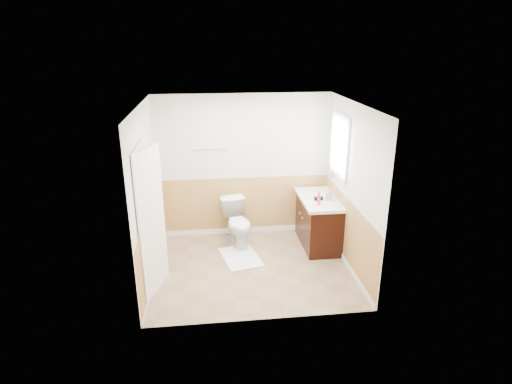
{
  "coord_description": "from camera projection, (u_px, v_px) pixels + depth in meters",
  "views": [
    {
      "loc": [
        -0.61,
        -5.72,
        3.33
      ],
      "look_at": [
        0.1,
        0.25,
        1.15
      ],
      "focal_mm": 29.64,
      "sensor_mm": 36.0,
      "label": 1
    }
  ],
  "objects": [
    {
      "name": "countertop",
      "position": [
        319.0,
        199.0,
        7.01
      ],
      "size": [
        0.6,
        1.15,
        0.05
      ],
      "primitive_type": "cube",
      "color": "silver",
      "rests_on": "vanity_cabinet"
    },
    {
      "name": "sink_basin",
      "position": [
        317.0,
        194.0,
        7.14
      ],
      "size": [
        0.36,
        0.36,
        0.02
      ],
      "primitive_type": "cylinder",
      "color": "white",
      "rests_on": "countertop"
    },
    {
      "name": "ceiling",
      "position": [
        251.0,
        105.0,
        5.69
      ],
      "size": [
        3.0,
        3.0,
        0.0
      ],
      "primitive_type": "plane",
      "rotation": [
        3.14,
        0.0,
        0.0
      ],
      "color": "white",
      "rests_on": "floor"
    },
    {
      "name": "floor",
      "position": [
        251.0,
        267.0,
        6.54
      ],
      "size": [
        3.0,
        3.0,
        0.0
      ],
      "primitive_type": "plane",
      "color": "#8C7051",
      "rests_on": "ground"
    },
    {
      "name": "vanity_knob_left",
      "position": [
        303.0,
        218.0,
        6.98
      ],
      "size": [
        0.03,
        0.03,
        0.03
      ],
      "primitive_type": "sphere",
      "color": "silver",
      "rests_on": "vanity_cabinet"
    },
    {
      "name": "tp_holder_bar",
      "position": [
        238.0,
        198.0,
        7.44
      ],
      "size": [
        0.14,
        0.02,
        0.02
      ],
      "primitive_type": "cylinder",
      "rotation": [
        0.0,
        1.57,
        0.0
      ],
      "color": "silver",
      "rests_on": "wall_back"
    },
    {
      "name": "tp_sheet",
      "position": [
        238.0,
        203.0,
        7.48
      ],
      "size": [
        0.1,
        0.01,
        0.16
      ],
      "primitive_type": "cube",
      "color": "white",
      "rests_on": "tp_roll"
    },
    {
      "name": "door_knob",
      "position": [
        158.0,
        218.0,
        5.96
      ],
      "size": [
        0.06,
        0.06,
        0.06
      ],
      "primitive_type": "sphere",
      "color": "silver",
      "rests_on": "door"
    },
    {
      "name": "wainscot_front",
      "position": [
        263.0,
        285.0,
        5.17
      ],
      "size": [
        3.0,
        0.0,
        3.0
      ],
      "primitive_type": "plane",
      "rotation": [
        -1.57,
        0.0,
        0.0
      ],
      "color": "tan",
      "rests_on": "floor"
    },
    {
      "name": "soap_dispenser",
      "position": [
        329.0,
        195.0,
        6.88
      ],
      "size": [
        0.11,
        0.11,
        0.18
      ],
      "primitive_type": "imported",
      "rotation": [
        0.0,
        0.0,
        -0.43
      ],
      "color": "gray",
      "rests_on": "countertop"
    },
    {
      "name": "wainscot_right",
      "position": [
        347.0,
        233.0,
        6.54
      ],
      "size": [
        0.0,
        2.6,
        2.6
      ],
      "primitive_type": "plane",
      "rotation": [
        1.57,
        0.0,
        -1.57
      ],
      "color": "tan",
      "rests_on": "floor"
    },
    {
      "name": "bath_mat",
      "position": [
        241.0,
        257.0,
        6.83
      ],
      "size": [
        0.71,
        0.9,
        0.02
      ],
      "primitive_type": "cube",
      "rotation": [
        0.0,
        0.0,
        0.22
      ],
      "color": "white",
      "rests_on": "floor"
    },
    {
      "name": "vanity_knob_right",
      "position": [
        300.0,
        213.0,
        7.16
      ],
      "size": [
        0.03,
        0.03,
        0.03
      ],
      "primitive_type": "sphere",
      "color": "silver",
      "rests_on": "vanity_cabinet"
    },
    {
      "name": "window_glass",
      "position": [
        341.0,
        146.0,
        6.66
      ],
      "size": [
        0.01,
        0.7,
        0.9
      ],
      "primitive_type": "cube",
      "color": "white",
      "rests_on": "wall_right"
    },
    {
      "name": "tp_roll",
      "position": [
        238.0,
        198.0,
        7.44
      ],
      "size": [
        0.1,
        0.11,
        0.11
      ],
      "primitive_type": "cylinder",
      "rotation": [
        0.0,
        1.57,
        0.0
      ],
      "color": "white",
      "rests_on": "tp_holder_bar"
    },
    {
      "name": "wall_left",
      "position": [
        146.0,
        196.0,
        5.95
      ],
      "size": [
        0.0,
        3.0,
        3.0
      ],
      "primitive_type": "plane",
      "rotation": [
        1.57,
        0.0,
        1.57
      ],
      "color": "silver",
      "rests_on": "floor"
    },
    {
      "name": "faucet",
      "position": [
        328.0,
        191.0,
        7.14
      ],
      "size": [
        0.02,
        0.02,
        0.14
      ],
      "primitive_type": "cylinder",
      "color": "white",
      "rests_on": "countertop"
    },
    {
      "name": "hair_dryer_body",
      "position": [
        318.0,
        198.0,
        6.89
      ],
      "size": [
        0.14,
        0.07,
        0.07
      ],
      "primitive_type": "cylinder",
      "rotation": [
        0.0,
        1.57,
        0.0
      ],
      "color": "black",
      "rests_on": "countertop"
    },
    {
      "name": "door_frame",
      "position": [
        145.0,
        223.0,
        5.61
      ],
      "size": [
        0.02,
        0.92,
        2.1
      ],
      "primitive_type": "cube",
      "color": "white",
      "rests_on": "wall_left"
    },
    {
      "name": "lotion_bottle",
      "position": [
        319.0,
        199.0,
        6.67
      ],
      "size": [
        0.05,
        0.05,
        0.22
      ],
      "primitive_type": "cylinder",
      "color": "#CC354C",
      "rests_on": "countertop"
    },
    {
      "name": "window_frame",
      "position": [
        340.0,
        146.0,
        6.66
      ],
      "size": [
        0.04,
        0.8,
        1.0
      ],
      "primitive_type": "cube",
      "color": "white",
      "rests_on": "wall_right"
    },
    {
      "name": "wall_back",
      "position": [
        243.0,
        166.0,
        7.33
      ],
      "size": [
        3.0,
        0.0,
        3.0
      ],
      "primitive_type": "plane",
      "rotation": [
        1.57,
        0.0,
        0.0
      ],
      "color": "silver",
      "rests_on": "floor"
    },
    {
      "name": "toilet",
      "position": [
        238.0,
        223.0,
        7.18
      ],
      "size": [
        0.59,
        0.84,
        0.77
      ],
      "primitive_type": "imported",
      "rotation": [
        0.0,
        0.0,
        0.22
      ],
      "color": "white",
      "rests_on": "floor"
    },
    {
      "name": "door",
      "position": [
        150.0,
        223.0,
        5.62
      ],
      "size": [
        0.29,
        0.78,
        2.04
      ],
      "primitive_type": "cube",
      "rotation": [
        0.0,
        0.0,
        -0.31
      ],
      "color": "white",
      "rests_on": "wall_left"
    },
    {
      "name": "vanity_cabinet",
      "position": [
        318.0,
        223.0,
        7.16
      ],
      "size": [
        0.55,
        1.1,
        0.8
      ],
      "primitive_type": "cube",
      "color": "black",
      "rests_on": "floor"
    },
    {
      "name": "wainscot_left",
      "position": [
        151.0,
        244.0,
        6.21
      ],
      "size": [
        0.0,
        2.6,
        2.6
      ],
      "primitive_type": "plane",
      "rotation": [
        1.57,
        0.0,
        1.57
      ],
      "color": "tan",
      "rests_on": "floor"
    },
    {
      "name": "hair_dryer_handle",
      "position": [
        317.0,
        201.0,
        6.85
      ],
      "size": [
        0.03,
        0.03,
        0.07
      ],
      "primitive_type": "cylinder",
      "color": "black",
      "rests_on": "countertop"
    },
    {
      "name": "towel_bar",
      "position": [
        211.0,
        148.0,
        7.1
      ],
      "size": [
        0.62,
        0.02,
        0.02
      ],
      "primitive_type": "cylinder",
      "rotation": [
        0.0,
        1.57,
        0.0
      ],
      "color": "silver",
      "rests_on": "wall_back"
    },
    {
      "name": "wall_front",
      "position": [
        263.0,
        229.0,
        4.9
      ],
      "size": [
        3.0,
        0.0,
        3.0
      ],
      "primitive_type": "plane",
      "rotation": [
        -1.57,
        0.0,
        0.0
      ],
      "color": "silver",
      "rests_on": "floor"
    },
    {
      "name": "mirror_panel",
      "position": [
        330.0,
        150.0,
        7.2
      ],
      "size": [
        0.02,
        0.35,
        0.9
      ],
      "primitive_type": "cube",
      "color": "silver",
      "rests_on": "wall_right"
    },
    {
      "name": "wall_right",
      "position": [
        351.0,
        188.0,
        6.28
      ],
      "size": [
        0.0,
        3.0,
        3.0
      ],
      "primitive_type": "plane",
      "rotation": [
        1.57,
        0.0,
        -1.57
      ],
      "color": "silver",
      "rests_on": "floor"
    },
    {
      "name": "wainscot_back",
      "position": [
        244.0,
        207.0,
        7.57
      ],
      "size": [
        3.0,
        0.0,
        3.0
      ],
      "primitive_type": "plane",
      "rotation": [
        1.57,
        0.0,
        0.0
      ],
      "color": "tan",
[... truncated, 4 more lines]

